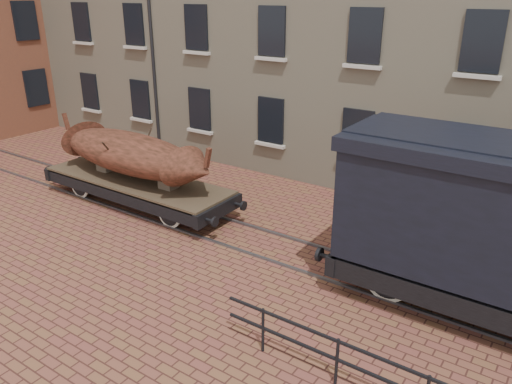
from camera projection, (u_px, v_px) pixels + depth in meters
The scene contains 5 objects.
ground at pixel (250, 240), 14.48m from camera, with size 90.00×90.00×0.00m, color brown.
rail_track at pixel (250, 239), 14.47m from camera, with size 30.00×1.52×0.06m.
flatcar_wagon at pixel (137, 184), 16.62m from camera, with size 7.84×2.13×1.18m.
iron_boat at pixel (130, 153), 16.33m from camera, with size 7.26×2.33×1.71m.
goods_van at pixel (507, 215), 10.18m from camera, with size 7.60×2.77×3.93m.
Camera 1 is at (7.46, -10.54, 6.69)m, focal length 35.00 mm.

